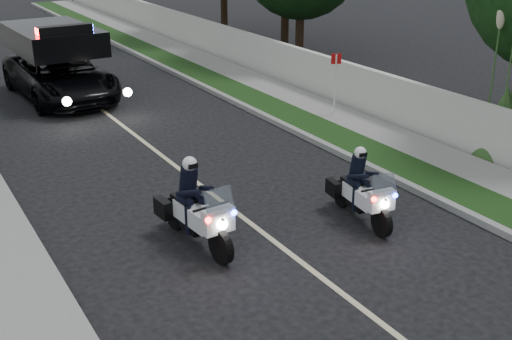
% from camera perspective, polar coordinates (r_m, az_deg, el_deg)
% --- Properties ---
extents(ground, '(120.00, 120.00, 0.00)m').
position_cam_1_polar(ground, '(11.51, 6.28, -9.81)').
color(ground, black).
rests_on(ground, ground).
extents(curb_right, '(0.20, 60.00, 0.15)m').
position_cam_1_polar(curb_right, '(21.27, -0.95, 5.63)').
color(curb_right, gray).
rests_on(curb_right, ground).
extents(grass_verge, '(1.20, 60.00, 0.16)m').
position_cam_1_polar(grass_verge, '(21.61, 0.66, 5.90)').
color(grass_verge, '#193814').
rests_on(grass_verge, ground).
extents(sidewalk_right, '(1.40, 60.00, 0.16)m').
position_cam_1_polar(sidewalk_right, '(22.29, 3.54, 6.36)').
color(sidewalk_right, gray).
rests_on(sidewalk_right, ground).
extents(property_wall, '(0.22, 60.00, 1.50)m').
position_cam_1_polar(property_wall, '(22.69, 5.69, 8.32)').
color(property_wall, beige).
rests_on(property_wall, ground).
extents(lane_marking, '(0.12, 50.00, 0.01)m').
position_cam_1_polar(lane_marking, '(19.67, -11.39, 3.61)').
color(lane_marking, '#BFB78C').
rests_on(lane_marking, ground).
extents(police_moto_left, '(0.91, 2.15, 1.78)m').
position_cam_1_polar(police_moto_left, '(12.69, -5.28, -6.54)').
color(police_moto_left, silver).
rests_on(police_moto_left, ground).
extents(police_moto_right, '(0.90, 1.95, 1.60)m').
position_cam_1_polar(police_moto_right, '(13.76, 9.16, -4.38)').
color(police_moto_right, white).
rests_on(police_moto_right, ground).
extents(police_suv, '(2.98, 5.98, 2.85)m').
position_cam_1_polar(police_suv, '(23.59, -16.76, 6.14)').
color(police_suv, black).
rests_on(police_suv, ground).
extents(sign_post, '(0.42, 0.42, 2.11)m').
position_cam_1_polar(sign_post, '(20.49, 6.89, 4.61)').
color(sign_post, '#9D130B').
rests_on(sign_post, ground).
extents(pampas_far, '(1.85, 1.85, 4.29)m').
position_cam_1_polar(pampas_far, '(18.17, 20.65, 1.06)').
color(pampas_far, beige).
rests_on(pampas_far, ground).
extents(tree_right_c, '(5.91, 5.91, 8.45)m').
position_cam_1_polar(tree_right_c, '(28.30, 3.82, 9.53)').
color(tree_right_c, black).
rests_on(tree_right_c, ground).
extents(tree_right_d, '(7.31, 7.31, 10.11)m').
position_cam_1_polar(tree_right_d, '(30.00, 2.53, 10.26)').
color(tree_right_d, '#214216').
rests_on(tree_right_d, ground).
extents(tree_right_e, '(7.61, 7.61, 10.96)m').
position_cam_1_polar(tree_right_e, '(34.90, -2.81, 11.89)').
color(tree_right_e, black).
rests_on(tree_right_e, ground).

